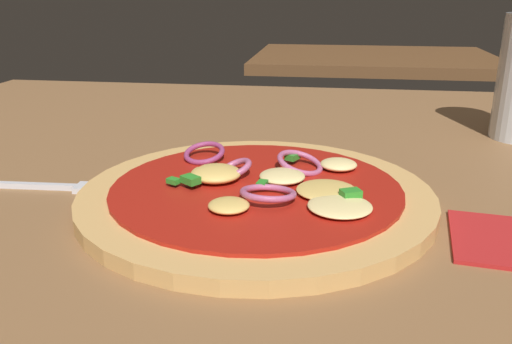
% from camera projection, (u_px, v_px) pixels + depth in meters
% --- Properties ---
extents(dining_table, '(1.11, 1.01, 0.03)m').
position_uv_depth(dining_table, '(262.00, 200.00, 0.49)').
color(dining_table, brown).
rests_on(dining_table, ground).
extents(pizza, '(0.29, 0.29, 0.03)m').
position_uv_depth(pizza, '(254.00, 193.00, 0.44)').
color(pizza, tan).
rests_on(pizza, dining_table).
extents(fork, '(0.18, 0.02, 0.01)m').
position_uv_depth(fork, '(51.00, 187.00, 0.47)').
color(fork, silver).
rests_on(fork, dining_table).
extents(background_table, '(0.62, 0.47, 0.03)m').
position_uv_depth(background_table, '(374.00, 60.00, 1.42)').
color(background_table, brown).
rests_on(background_table, ground).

